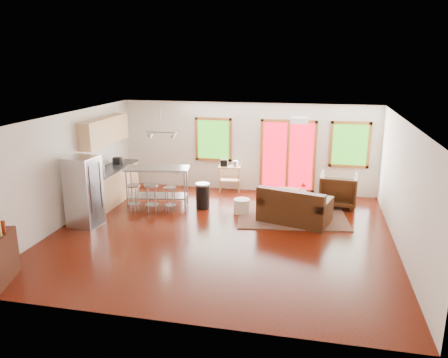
% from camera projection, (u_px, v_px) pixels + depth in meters
% --- Properties ---
extents(floor, '(7.50, 7.00, 0.02)m').
position_uv_depth(floor, '(221.00, 234.00, 9.84)').
color(floor, '#370B03').
rests_on(floor, ground).
extents(ceiling, '(7.50, 7.00, 0.02)m').
position_uv_depth(ceiling, '(221.00, 118.00, 9.14)').
color(ceiling, white).
rests_on(ceiling, ground).
extents(back_wall, '(7.50, 0.02, 2.60)m').
position_uv_depth(back_wall, '(247.00, 147.00, 12.80)').
color(back_wall, silver).
rests_on(back_wall, ground).
extents(left_wall, '(0.02, 7.00, 2.60)m').
position_uv_depth(left_wall, '(65.00, 169.00, 10.25)').
color(left_wall, silver).
rests_on(left_wall, ground).
extents(right_wall, '(0.02, 7.00, 2.60)m').
position_uv_depth(right_wall, '(404.00, 189.00, 8.73)').
color(right_wall, silver).
rests_on(right_wall, ground).
extents(front_wall, '(7.50, 0.02, 2.60)m').
position_uv_depth(front_wall, '(168.00, 242.00, 6.18)').
color(front_wall, silver).
rests_on(front_wall, ground).
extents(window_left, '(1.10, 0.05, 1.30)m').
position_uv_depth(window_left, '(213.00, 139.00, 12.90)').
color(window_left, '#205E12').
rests_on(window_left, back_wall).
extents(french_doors, '(1.60, 0.05, 2.10)m').
position_uv_depth(french_doors, '(288.00, 156.00, 12.56)').
color(french_doors, red).
rests_on(french_doors, back_wall).
extents(window_right, '(1.10, 0.05, 1.30)m').
position_uv_depth(window_right, '(350.00, 145.00, 12.11)').
color(window_right, '#205E12').
rests_on(window_right, back_wall).
extents(rug, '(2.91, 2.39, 0.03)m').
position_uv_depth(rug, '(292.00, 215.00, 10.98)').
color(rug, '#485634').
rests_on(rug, floor).
extents(loveseat, '(1.83, 1.35, 0.87)m').
position_uv_depth(loveseat, '(294.00, 209.00, 10.45)').
color(loveseat, black).
rests_on(loveseat, floor).
extents(coffee_table, '(1.00, 0.68, 0.37)m').
position_uv_depth(coffee_table, '(303.00, 198.00, 11.29)').
color(coffee_table, '#37170B').
rests_on(coffee_table, floor).
extents(armchair, '(1.01, 0.95, 0.97)m').
position_uv_depth(armchair, '(338.00, 188.00, 11.59)').
color(armchair, black).
rests_on(armchair, floor).
extents(ottoman, '(0.61, 0.61, 0.38)m').
position_uv_depth(ottoman, '(289.00, 197.00, 11.86)').
color(ottoman, black).
rests_on(ottoman, floor).
extents(pouf, '(0.50, 0.50, 0.36)m').
position_uv_depth(pouf, '(242.00, 206.00, 11.12)').
color(pouf, silver).
rests_on(pouf, floor).
extents(vase, '(0.22, 0.23, 0.30)m').
position_uv_depth(vase, '(303.00, 191.00, 11.30)').
color(vase, silver).
rests_on(vase, coffee_table).
extents(book, '(0.20, 0.04, 0.26)m').
position_uv_depth(book, '(326.00, 197.00, 10.69)').
color(book, maroon).
rests_on(book, coffee_table).
extents(cabinets, '(0.64, 2.24, 2.30)m').
position_uv_depth(cabinets, '(110.00, 168.00, 11.90)').
color(cabinets, tan).
rests_on(cabinets, floor).
extents(refrigerator, '(0.73, 0.71, 1.65)m').
position_uv_depth(refrigerator, '(84.00, 192.00, 10.13)').
color(refrigerator, '#B7BABC').
rests_on(refrigerator, floor).
extents(island, '(1.76, 0.96, 1.06)m').
position_uv_depth(island, '(157.00, 180.00, 11.52)').
color(island, '#B7BABC').
rests_on(island, floor).
extents(cup, '(0.11, 0.09, 0.11)m').
position_uv_depth(cup, '(177.00, 172.00, 11.19)').
color(cup, white).
rests_on(cup, island).
extents(bar_stool_a, '(0.35, 0.35, 0.72)m').
position_uv_depth(bar_stool_a, '(134.00, 192.00, 11.12)').
color(bar_stool_a, '#B7BABC').
rests_on(bar_stool_a, floor).
extents(bar_stool_b, '(0.45, 0.45, 0.76)m').
position_uv_depth(bar_stool_b, '(151.00, 192.00, 10.99)').
color(bar_stool_b, '#B7BABC').
rests_on(bar_stool_b, floor).
extents(bar_stool_c, '(0.34, 0.34, 0.68)m').
position_uv_depth(bar_stool_c, '(170.00, 194.00, 11.05)').
color(bar_stool_c, '#B7BABC').
rests_on(bar_stool_c, floor).
extents(trash_can, '(0.48, 0.48, 0.68)m').
position_uv_depth(trash_can, '(203.00, 196.00, 11.43)').
color(trash_can, black).
rests_on(trash_can, floor).
extents(kitchen_cart, '(0.69, 0.49, 0.98)m').
position_uv_depth(kitchen_cart, '(229.00, 170.00, 12.77)').
color(kitchen_cart, tan).
rests_on(kitchen_cart, floor).
extents(ceiling_flush, '(0.35, 0.35, 0.12)m').
position_uv_depth(ceiling_flush, '(299.00, 120.00, 9.40)').
color(ceiling_flush, white).
rests_on(ceiling_flush, ceiling).
extents(pendant_light, '(0.80, 0.18, 0.79)m').
position_uv_depth(pendant_light, '(161.00, 136.00, 11.13)').
color(pendant_light, gray).
rests_on(pendant_light, ceiling).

